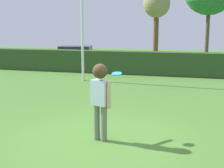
{
  "coord_description": "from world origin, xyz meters",
  "views": [
    {
      "loc": [
        2.07,
        -6.6,
        2.59
      ],
      "look_at": [
        -0.02,
        0.88,
        1.15
      ],
      "focal_mm": 49.53,
      "sensor_mm": 36.0,
      "label": 1
    }
  ],
  "objects_px": {
    "willow_tree": "(157,6)",
    "parked_car_black": "(76,54)",
    "frisbee": "(117,74)",
    "person": "(100,92)",
    "lamppost": "(82,6)"
  },
  "relations": [
    {
      "from": "willow_tree",
      "to": "parked_car_black",
      "type": "bearing_deg",
      "value": -148.53
    },
    {
      "from": "frisbee",
      "to": "willow_tree",
      "type": "height_order",
      "value": "willow_tree"
    },
    {
      "from": "person",
      "to": "lamppost",
      "type": "relative_size",
      "value": 0.28
    },
    {
      "from": "person",
      "to": "willow_tree",
      "type": "xyz_separation_m",
      "value": [
        -1.1,
        17.39,
        2.99
      ]
    },
    {
      "from": "frisbee",
      "to": "willow_tree",
      "type": "bearing_deg",
      "value": 94.66
    },
    {
      "from": "frisbee",
      "to": "lamppost",
      "type": "distance_m",
      "value": 8.24
    },
    {
      "from": "person",
      "to": "willow_tree",
      "type": "height_order",
      "value": "willow_tree"
    },
    {
      "from": "person",
      "to": "lamppost",
      "type": "distance_m",
      "value": 8.56
    },
    {
      "from": "parked_car_black",
      "to": "person",
      "type": "bearing_deg",
      "value": -65.69
    },
    {
      "from": "frisbee",
      "to": "lamppost",
      "type": "xyz_separation_m",
      "value": [
        -3.58,
        7.14,
        2.03
      ]
    },
    {
      "from": "frisbee",
      "to": "lamppost",
      "type": "bearing_deg",
      "value": 116.65
    },
    {
      "from": "person",
      "to": "frisbee",
      "type": "bearing_deg",
      "value": 53.86
    },
    {
      "from": "lamppost",
      "to": "willow_tree",
      "type": "height_order",
      "value": "lamppost"
    },
    {
      "from": "person",
      "to": "frisbee",
      "type": "height_order",
      "value": "person"
    },
    {
      "from": "lamppost",
      "to": "parked_car_black",
      "type": "distance_m",
      "value": 7.86
    }
  ]
}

